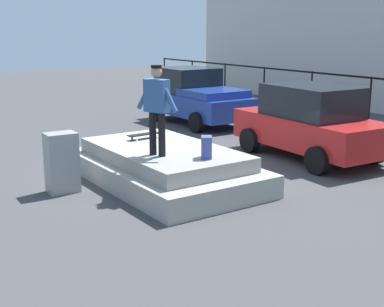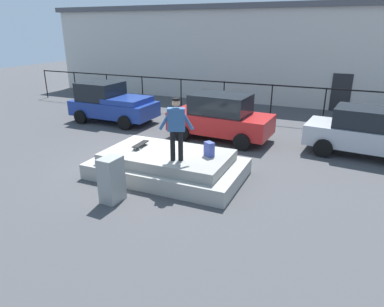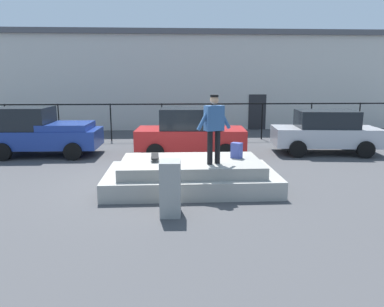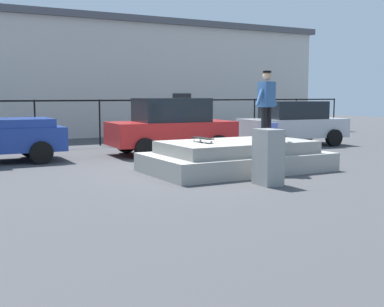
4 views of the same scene
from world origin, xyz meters
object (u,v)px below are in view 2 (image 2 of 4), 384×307
Objects in this scene: skateboard at (141,144)px; car_red_sedan_mid at (220,117)px; car_silver_sedan_far at (367,132)px; utility_box at (112,179)px; skateboarder at (176,125)px; backpack at (209,149)px; car_blue_pickup_near at (111,103)px.

skateboard is 4.24m from car_red_sedan_mid.
car_silver_sedan_far is 8.84m from utility_box.
skateboarder reaches higher than car_silver_sedan_far.
car_red_sedan_mid is 6.21m from utility_box.
utility_box is at bearing -125.67° from skateboarder.
car_red_sedan_mid is at bearing -177.19° from car_silver_sedan_far.
skateboarder is 7.01m from car_silver_sedan_far.
skateboard is 0.19× the size of car_silver_sedan_far.
skateboarder is 1.27m from backpack.
car_red_sedan_mid is at bearing 73.83° from skateboard.
car_silver_sedan_far is at bearing 2.81° from car_red_sedan_mid.
car_red_sedan_mid reaches higher than car_silver_sedan_far.
skateboard is at bearing -142.33° from backpack.
skateboarder reaches higher than skateboard.
utility_box is (-6.07, -6.42, -0.26)m from car_silver_sedan_far.
car_blue_pickup_near is at bearing 174.98° from car_red_sedan_mid.
car_silver_sedan_far is 3.47× the size of utility_box.
skateboard is at bearing 103.74° from utility_box.
car_red_sedan_mid is 1.00× the size of car_silver_sedan_far.
car_silver_sedan_far is (4.96, 4.87, -0.93)m from skateboarder.
skateboarder is 7.92m from car_blue_pickup_near.
car_red_sedan_mid is at bearing 94.23° from skateboarder.
car_blue_pickup_near reaches higher than car_red_sedan_mid.
car_silver_sedan_far is (4.25, 4.20, -0.11)m from backpack.
car_red_sedan_mid is (1.18, 4.07, 0.05)m from skateboard.
car_blue_pickup_near is (-6.00, 5.11, -0.87)m from skateboarder.
car_blue_pickup_near is 3.40× the size of utility_box.
utility_box is at bearing -133.42° from car_silver_sedan_far.
backpack is at bearing -75.06° from car_red_sedan_mid.
skateboard is at bearing -106.17° from car_red_sedan_mid.
backpack is at bearing 53.17° from utility_box.
car_blue_pickup_near is 0.98× the size of car_silver_sedan_far.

